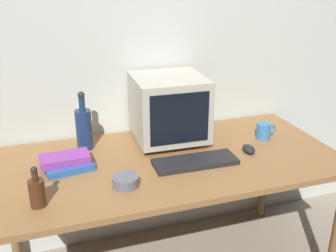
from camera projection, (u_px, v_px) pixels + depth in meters
The scene contains 10 objects.
back_wall at pixel (142, 46), 2.25m from camera, with size 4.00×0.08×2.50m, color beige.
desk at pixel (168, 172), 2.04m from camera, with size 1.78×0.84×0.76m.
crt_monitor at pixel (169, 108), 2.15m from camera, with size 0.39×0.40×0.37m.
keyboard at pixel (195, 162), 1.95m from camera, with size 0.42×0.15×0.02m, color black.
computer_mouse at pixel (249, 149), 2.07m from camera, with size 0.06×0.10×0.04m, color black.
bottle_tall at pixel (84, 128), 2.08m from camera, with size 0.09×0.09×0.32m.
bottle_short at pixel (37, 192), 1.59m from camera, with size 0.07×0.07×0.18m.
book_stack at pixel (67, 162), 1.90m from camera, with size 0.26×0.20×0.07m.
mug at pixel (264, 131), 2.24m from camera, with size 0.12×0.08×0.09m.
cd_spindle at pixel (125, 181), 1.75m from camera, with size 0.12×0.12×0.04m, color #595B66.
Camera 1 is at (-0.56, -1.71, 1.66)m, focal length 41.89 mm.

